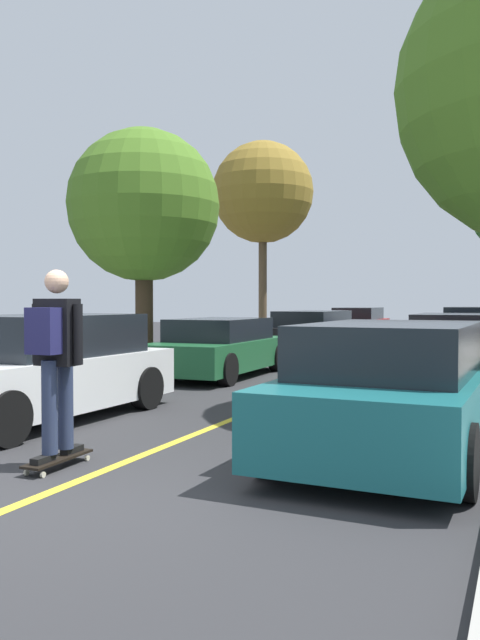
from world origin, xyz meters
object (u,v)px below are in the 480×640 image
at_px(street_tree_left_near, 263,193).
at_px(parked_car_right_far, 477,334).
at_px(parked_car_left_far, 313,332).
at_px(parked_car_right_near, 459,347).
at_px(skateboarder, 55,351).
at_px(parked_car_left_nearest, 41,369).
at_px(street_tree_left_nearest, 144,207).
at_px(parked_car_left_farthest, 359,325).
at_px(parked_car_left_near, 219,348).
at_px(parked_car_right_nearest, 396,389).
at_px(skateboard, 58,459).

bearing_deg(street_tree_left_near, parked_car_right_far, 2.69).
bearing_deg(parked_car_left_far, parked_car_right_near, -47.31).
bearing_deg(parked_car_right_near, skateboarder, -107.44).
bearing_deg(parked_car_right_far, parked_car_left_nearest, -110.94).
distance_m(parked_car_left_far, street_tree_left_nearest, 7.94).
distance_m(parked_car_right_far, skateboarder, 14.84).
height_order(parked_car_left_farthest, skateboarder, skateboarder).
xyz_separation_m(parked_car_left_near, parked_car_left_farthest, (0.00, 12.72, 0.07)).
bearing_deg(parked_car_right_nearest, parked_car_right_far, 89.99).
bearing_deg(parked_car_right_nearest, street_tree_left_near, 118.03).
bearing_deg(parked_car_right_nearest, parked_car_right_near, 89.99).
distance_m(parked_car_left_nearest, parked_car_left_near, 5.62).
bearing_deg(parked_car_right_far, skateboarder, -101.18).
bearing_deg(skateboarder, parked_car_right_near, 72.56).
distance_m(parked_car_left_nearest, parked_car_left_far, 12.38).
xyz_separation_m(parked_car_left_far, parked_car_right_near, (4.81, -5.21, -0.00)).
relative_size(parked_car_left_nearest, parked_car_right_far, 0.92).
distance_m(parked_car_right_far, skateboard, 14.82).
relative_size(street_tree_left_near, skateboarder, 3.62).
height_order(parked_car_right_nearest, skateboard, parked_car_right_nearest).
relative_size(parked_car_right_near, parked_car_right_far, 0.95).
bearing_deg(skateboarder, parked_car_right_far, 78.82).
relative_size(parked_car_left_far, parked_car_right_far, 1.00).
height_order(parked_car_right_near, skateboard, parked_car_right_near).
xyz_separation_m(parked_car_right_nearest, street_tree_left_nearest, (-6.48, 5.15, 3.05)).
height_order(parked_car_right_far, street_tree_left_near, street_tree_left_near).
bearing_deg(parked_car_left_far, parked_car_right_far, 2.22).
relative_size(parked_car_right_near, skateboard, 5.21).
distance_m(street_tree_left_near, skateboarder, 15.23).
bearing_deg(skateboarder, street_tree_left_nearest, 116.50).
xyz_separation_m(street_tree_left_nearest, street_tree_left_near, (0.00, 7.02, 1.38)).
bearing_deg(skateboard, parked_car_right_near, 72.50).
distance_m(parked_car_left_far, street_tree_left_near, 4.74).
distance_m(parked_car_left_nearest, street_tree_left_near, 13.14).
xyz_separation_m(parked_car_left_nearest, parked_car_left_near, (-0.00, 5.62, -0.08)).
bearing_deg(skateboarder, parked_car_left_far, 97.66).
bearing_deg(parked_car_left_near, skateboarder, -75.75).
relative_size(parked_car_left_far, parked_car_right_near, 1.04).
height_order(parked_car_left_farthest, street_tree_left_near, street_tree_left_near).
xyz_separation_m(parked_car_left_near, street_tree_left_near, (-1.67, 6.64, 4.49)).
bearing_deg(skateboard, skateboarder, -88.27).
height_order(parked_car_left_nearest, parked_car_left_far, parked_car_left_nearest).
bearing_deg(parked_car_right_nearest, parked_car_left_farthest, 104.75).
distance_m(parked_car_left_farthest, street_tree_left_near, 7.70).
relative_size(parked_car_right_nearest, street_tree_left_nearest, 0.86).
relative_size(parked_car_right_nearest, street_tree_left_near, 0.69).
bearing_deg(parked_car_left_farthest, skateboarder, -84.57).
bearing_deg(street_tree_left_nearest, parked_car_left_nearest, -72.28).
bearing_deg(skateboarder, skateboard, 91.73).
relative_size(parked_car_left_far, street_tree_left_nearest, 0.87).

